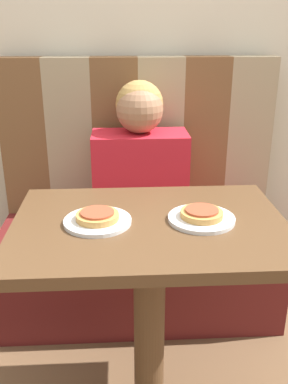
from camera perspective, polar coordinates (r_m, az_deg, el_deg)
wall_back at (r=2.02m, az=-1.06°, el=22.45°), size 7.00×0.05×2.60m
booth_seat at (r=2.01m, az=-0.49°, el=-9.93°), size 1.23×0.50×0.43m
booth_backrest at (r=1.98m, az=-0.84°, el=7.41°), size 1.23×0.10×0.70m
dining_table at (r=1.31m, az=0.76°, el=-9.06°), size 0.80×0.57×0.73m
person at (r=1.80m, az=-0.55°, el=4.34°), size 0.40×0.22×0.63m
plate_left at (r=1.25m, az=-6.20°, el=-3.85°), size 0.20×0.20×0.01m
plate_right at (r=1.27m, az=7.64°, el=-3.50°), size 0.20×0.20×0.01m
pizza_left at (r=1.24m, az=-6.23°, el=-3.13°), size 0.12×0.12×0.02m
pizza_right at (r=1.26m, az=7.68°, el=-2.79°), size 0.12×0.12×0.02m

